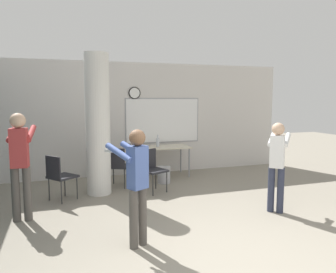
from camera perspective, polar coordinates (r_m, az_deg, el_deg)
name	(u,v)px	position (r m, az deg, el deg)	size (l,w,h in m)	color
ground_plane	(239,271)	(4.04, 12.33, -21.89)	(24.00, 24.00, 0.00)	gray
wall_back	(137,119)	(8.32, -5.48, 3.06)	(8.00, 0.15, 2.80)	silver
support_pillar	(98,125)	(6.63, -12.12, 2.03)	(0.48, 0.48, 2.80)	silver
folding_table	(161,149)	(8.02, -1.31, -2.18)	(1.40, 0.69, 0.74)	beige
bottle_on_table	(158,142)	(8.01, -1.79, -0.99)	(0.08, 0.08, 0.29)	silver
waste_bin	(164,175)	(7.50, -0.73, -6.70)	(0.30, 0.30, 0.37)	#B2B2B7
chair_near_pillar	(59,174)	(6.47, -18.38, -6.26)	(0.62, 0.62, 0.87)	#232328
chair_table_left	(118,164)	(7.15, -8.77, -4.77)	(0.59, 0.59, 0.87)	#232328
chair_table_front	(152,167)	(6.77, -2.79, -5.36)	(0.57, 0.57, 0.87)	#232328
person_watching_back	(20,158)	(5.58, -24.36, -3.44)	(0.42, 0.64, 1.70)	#514C47
person_playing_front	(136,178)	(4.24, -5.53, -7.25)	(0.52, 0.62, 1.53)	#514C47
person_playing_side	(277,160)	(5.79, 18.47, -3.88)	(0.58, 0.60, 1.52)	#2D3347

